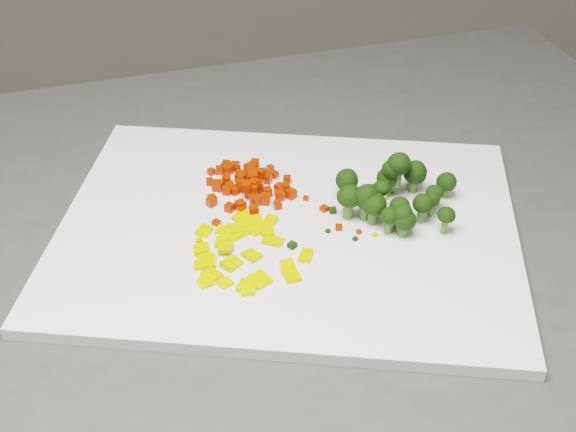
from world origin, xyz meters
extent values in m
cube|color=white|center=(-0.20, 0.00, 0.91)|extent=(0.57, 0.50, 0.01)
cube|color=#C01A02|center=(-0.22, 0.11, 0.92)|extent=(0.01, 0.01, 0.01)
cube|color=#C01A02|center=(-0.21, 0.06, 0.92)|extent=(0.01, 0.01, 0.01)
cube|color=#C01A02|center=(-0.23, 0.10, 0.92)|extent=(0.01, 0.01, 0.01)
cube|color=#C01A02|center=(-0.21, 0.08, 0.93)|extent=(0.01, 0.01, 0.01)
cube|color=#C01A02|center=(-0.22, 0.07, 0.92)|extent=(0.01, 0.01, 0.01)
cube|color=#C01A02|center=(-0.21, 0.04, 0.92)|extent=(0.01, 0.01, 0.01)
cube|color=#C01A02|center=(-0.23, 0.05, 0.92)|extent=(0.01, 0.01, 0.01)
cube|color=#C01A02|center=(-0.22, 0.08, 0.93)|extent=(0.01, 0.01, 0.01)
cube|color=#C01A02|center=(-0.18, 0.05, 0.92)|extent=(0.01, 0.01, 0.01)
cube|color=#C01A02|center=(-0.25, 0.12, 0.92)|extent=(0.01, 0.01, 0.01)
cube|color=#C01A02|center=(-0.22, 0.07, 0.92)|extent=(0.01, 0.01, 0.01)
cube|color=#C01A02|center=(-0.22, 0.04, 0.92)|extent=(0.01, 0.01, 0.01)
cube|color=#C01A02|center=(-0.22, 0.09, 0.92)|extent=(0.01, 0.01, 0.01)
cube|color=#C01A02|center=(-0.24, 0.07, 0.92)|extent=(0.01, 0.01, 0.01)
cube|color=#C01A02|center=(-0.21, 0.05, 0.92)|extent=(0.01, 0.01, 0.01)
cube|color=#C01A02|center=(-0.21, 0.09, 0.92)|extent=(0.01, 0.01, 0.01)
cube|color=#C01A02|center=(-0.22, 0.09, 0.92)|extent=(0.01, 0.01, 0.01)
cube|color=#C01A02|center=(-0.24, 0.12, 0.92)|extent=(0.01, 0.01, 0.01)
cube|color=#C01A02|center=(-0.27, 0.11, 0.92)|extent=(0.01, 0.01, 0.01)
cube|color=#C01A02|center=(-0.21, 0.12, 0.92)|extent=(0.01, 0.01, 0.01)
cube|color=#C01A02|center=(-0.22, 0.11, 0.92)|extent=(0.01, 0.01, 0.01)
cube|color=#C01A02|center=(-0.23, 0.06, 0.93)|extent=(0.01, 0.01, 0.01)
cube|color=#C01A02|center=(-0.20, 0.05, 0.92)|extent=(0.01, 0.01, 0.01)
cube|color=#C01A02|center=(-0.26, 0.08, 0.92)|extent=(0.01, 0.01, 0.01)
cube|color=#C01A02|center=(-0.27, 0.09, 0.92)|extent=(0.01, 0.01, 0.01)
cube|color=#C01A02|center=(-0.23, 0.03, 0.92)|extent=(0.01, 0.01, 0.01)
cube|color=#C01A02|center=(-0.26, 0.08, 0.92)|extent=(0.01, 0.01, 0.01)
cube|color=#C01A02|center=(-0.25, 0.08, 0.92)|extent=(0.01, 0.01, 0.01)
cube|color=#C01A02|center=(-0.27, 0.05, 0.92)|extent=(0.01, 0.01, 0.01)
cube|color=#C01A02|center=(-0.22, 0.06, 0.93)|extent=(0.01, 0.01, 0.01)
cube|color=#C01A02|center=(-0.25, 0.11, 0.92)|extent=(0.01, 0.01, 0.01)
cube|color=#C01A02|center=(-0.23, 0.07, 0.92)|extent=(0.01, 0.01, 0.01)
cube|color=#C01A02|center=(-0.25, 0.12, 0.92)|extent=(0.01, 0.01, 0.01)
cube|color=#C01A02|center=(-0.22, 0.10, 0.92)|extent=(0.01, 0.01, 0.01)
cube|color=#C01A02|center=(-0.23, 0.07, 0.93)|extent=(0.01, 0.01, 0.01)
cube|color=#C01A02|center=(-0.21, 0.10, 0.92)|extent=(0.01, 0.01, 0.01)
cube|color=#C01A02|center=(-0.20, 0.03, 0.92)|extent=(0.01, 0.01, 0.01)
cube|color=#C01A02|center=(-0.27, 0.06, 0.92)|extent=(0.01, 0.01, 0.01)
cube|color=#C01A02|center=(-0.20, 0.11, 0.92)|extent=(0.01, 0.01, 0.01)
cube|color=#C01A02|center=(-0.24, 0.12, 0.92)|extent=(0.01, 0.01, 0.01)
cube|color=#C01A02|center=(-0.24, 0.07, 0.92)|extent=(0.01, 0.01, 0.01)
cube|color=#C01A02|center=(-0.25, 0.09, 0.92)|extent=(0.01, 0.01, 0.01)
cube|color=#C01A02|center=(-0.20, 0.09, 0.92)|extent=(0.01, 0.01, 0.01)
cube|color=#C01A02|center=(-0.24, 0.03, 0.92)|extent=(0.01, 0.01, 0.01)
cube|color=#C01A02|center=(-0.22, 0.11, 0.92)|extent=(0.01, 0.01, 0.01)
cube|color=#C01A02|center=(-0.24, 0.08, 0.92)|extent=(0.01, 0.01, 0.01)
cube|color=#C01A02|center=(-0.19, 0.06, 0.92)|extent=(0.01, 0.01, 0.01)
cube|color=#C01A02|center=(-0.23, 0.07, 0.92)|extent=(0.01, 0.01, 0.01)
cube|color=#C01A02|center=(-0.22, 0.09, 0.93)|extent=(0.01, 0.01, 0.01)
cube|color=#C01A02|center=(-0.23, 0.08, 0.92)|extent=(0.01, 0.01, 0.01)
cube|color=#C01A02|center=(-0.19, 0.09, 0.92)|extent=(0.01, 0.01, 0.01)
cube|color=#C01A02|center=(-0.19, 0.06, 0.92)|extent=(0.01, 0.01, 0.01)
cube|color=#C01A02|center=(-0.24, 0.04, 0.92)|extent=(0.01, 0.01, 0.01)
cube|color=#C01A02|center=(-0.20, 0.08, 0.92)|extent=(0.01, 0.01, 0.01)
cube|color=#C01A02|center=(-0.22, 0.06, 0.93)|extent=(0.01, 0.01, 0.01)
cube|color=#C01A02|center=(-0.23, 0.10, 0.92)|extent=(0.01, 0.01, 0.01)
cube|color=#C01A02|center=(-0.25, 0.07, 0.92)|extent=(0.01, 0.01, 0.01)
cube|color=#C01A02|center=(-0.23, 0.03, 0.92)|extent=(0.01, 0.01, 0.01)
cube|color=#C01A02|center=(-0.23, 0.06, 0.92)|extent=(0.01, 0.01, 0.01)
cube|color=#C01A02|center=(-0.22, 0.07, 0.93)|extent=(0.01, 0.01, 0.01)
cube|color=#C01A02|center=(-0.24, 0.04, 0.92)|extent=(0.01, 0.01, 0.01)
cube|color=#C01A02|center=(-0.18, 0.08, 0.92)|extent=(0.01, 0.01, 0.01)
cube|color=#C01A02|center=(-0.25, 0.12, 0.92)|extent=(0.01, 0.01, 0.01)
cube|color=#C01A02|center=(-0.26, 0.11, 0.92)|extent=(0.01, 0.01, 0.01)
cube|color=#C01A02|center=(-0.24, 0.12, 0.92)|extent=(0.01, 0.01, 0.01)
cube|color=#C01A02|center=(-0.24, 0.07, 0.92)|extent=(0.01, 0.01, 0.01)
cube|color=#C01A02|center=(-0.21, 0.10, 0.92)|extent=(0.01, 0.01, 0.01)
cube|color=#C01A02|center=(-0.25, 0.04, 0.92)|extent=(0.01, 0.01, 0.01)
cube|color=#D8C90B|center=(-0.27, -0.08, 0.91)|extent=(0.02, 0.02, 0.01)
cube|color=#D8C90B|center=(-0.29, -0.05, 0.91)|extent=(0.02, 0.02, 0.01)
cube|color=#D8C90B|center=(-0.27, -0.03, 0.92)|extent=(0.02, 0.02, 0.01)
cube|color=#D8C90B|center=(-0.25, -0.09, 0.91)|extent=(0.02, 0.02, 0.01)
cube|color=#D8C90B|center=(-0.22, -0.01, 0.92)|extent=(0.01, 0.02, 0.01)
cube|color=#D8C90B|center=(-0.27, -0.02, 0.91)|extent=(0.02, 0.02, 0.01)
cube|color=#D8C90B|center=(-0.24, -0.05, 0.91)|extent=(0.02, 0.02, 0.01)
cube|color=#D8C90B|center=(-0.25, -0.01, 0.91)|extent=(0.02, 0.02, 0.01)
cube|color=#D8C90B|center=(-0.28, 0.00, 0.92)|extent=(0.02, 0.02, 0.01)
cube|color=#D8C90B|center=(-0.23, -0.01, 0.92)|extent=(0.02, 0.02, 0.01)
cube|color=#D8C90B|center=(-0.25, 0.00, 0.92)|extent=(0.02, 0.02, 0.01)
cube|color=#D8C90B|center=(-0.26, -0.01, 0.91)|extent=(0.02, 0.02, 0.01)
cube|color=#D8C90B|center=(-0.29, -0.05, 0.92)|extent=(0.02, 0.01, 0.01)
cube|color=#D8C90B|center=(-0.24, 0.02, 0.91)|extent=(0.02, 0.02, 0.01)
cube|color=#D8C90B|center=(-0.25, -0.10, 0.92)|extent=(0.01, 0.01, 0.01)
cube|color=#D8C90B|center=(-0.26, 0.00, 0.91)|extent=(0.02, 0.02, 0.01)
cube|color=#D8C90B|center=(-0.24, -0.08, 0.92)|extent=(0.03, 0.03, 0.01)
cube|color=#D8C90B|center=(-0.22, -0.03, 0.91)|extent=(0.03, 0.02, 0.01)
cube|color=#D8C90B|center=(-0.29, -0.07, 0.91)|extent=(0.02, 0.02, 0.00)
cube|color=#D8C90B|center=(-0.22, 0.01, 0.92)|extent=(0.02, 0.02, 0.01)
cube|color=#D8C90B|center=(-0.26, -0.06, 0.92)|extent=(0.03, 0.02, 0.01)
cube|color=#D8C90B|center=(-0.29, -0.04, 0.91)|extent=(0.02, 0.02, 0.00)
cube|color=#D8C90B|center=(-0.24, 0.00, 0.91)|extent=(0.02, 0.02, 0.01)
cube|color=#D8C90B|center=(-0.21, -0.08, 0.92)|extent=(0.02, 0.02, 0.01)
cube|color=#D8C90B|center=(-0.19, -0.06, 0.92)|extent=(0.02, 0.02, 0.01)
cube|color=#D8C90B|center=(-0.29, -0.08, 0.91)|extent=(0.02, 0.02, 0.00)
cube|color=#D8C90B|center=(-0.24, 0.02, 0.91)|extent=(0.02, 0.02, 0.01)
cube|color=#D8C90B|center=(-0.21, -0.07, 0.91)|extent=(0.02, 0.02, 0.01)
cube|color=#D8C90B|center=(-0.24, 0.02, 0.92)|extent=(0.02, 0.02, 0.01)
cube|color=#D8C90B|center=(-0.29, -0.03, 0.92)|extent=(0.02, 0.02, 0.01)
cube|color=#D8C90B|center=(-0.23, 0.01, 0.92)|extent=(0.02, 0.02, 0.01)
cube|color=#C01A02|center=(-0.25, 0.07, 0.92)|extent=(0.01, 0.01, 0.00)
cube|color=#C01A02|center=(-0.23, -0.01, 0.91)|extent=(0.01, 0.01, 0.00)
cube|color=#D8C90B|center=(-0.11, -0.04, 0.91)|extent=(0.01, 0.01, 0.00)
cube|color=black|center=(-0.20, -0.04, 0.92)|extent=(0.01, 0.01, 0.01)
cube|color=#D8C90B|center=(-0.29, -0.01, 0.92)|extent=(0.01, 0.01, 0.00)
cube|color=#C01A02|center=(-0.15, 0.02, 0.92)|extent=(0.01, 0.01, 0.01)
cube|color=black|center=(-0.13, -0.04, 0.91)|extent=(0.01, 0.01, 0.00)
cube|color=black|center=(-0.16, -0.02, 0.91)|extent=(0.01, 0.01, 0.00)
cube|color=black|center=(-0.09, 0.05, 0.92)|extent=(0.01, 0.01, 0.00)
cube|color=#D8C90B|center=(-0.08, 0.03, 0.92)|extent=(0.01, 0.01, 0.00)
cube|color=#C01A02|center=(-0.17, 0.04, 0.91)|extent=(0.01, 0.01, 0.00)
cube|color=black|center=(-0.14, 0.01, 0.92)|extent=(0.01, 0.01, 0.01)
cube|color=black|center=(-0.23, 0.04, 0.92)|extent=(0.01, 0.01, 0.01)
cube|color=#C01A02|center=(-0.27, 0.02, 0.92)|extent=(0.01, 0.01, 0.00)
cube|color=#C01A02|center=(-0.13, -0.03, 0.91)|extent=(0.01, 0.01, 0.00)
cube|color=#C01A02|center=(-0.15, -0.02, 0.92)|extent=(0.01, 0.01, 0.01)
camera|label=1|loc=(-0.32, -0.67, 1.42)|focal=50.00mm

